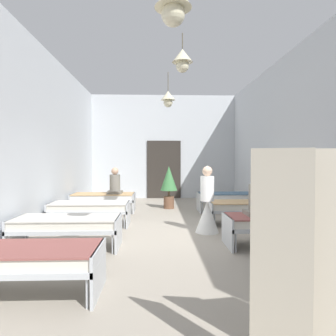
{
  "coord_description": "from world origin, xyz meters",
  "views": [
    {
      "loc": [
        -0.31,
        -6.48,
        1.62
      ],
      "look_at": [
        0.0,
        1.65,
        1.39
      ],
      "focal_mm": 32.39,
      "sensor_mm": 36.0,
      "label": 1
    }
  ],
  "objects_px": {
    "nurse_near_aisle": "(207,209)",
    "patient_seated_secondary": "(257,199)",
    "bed_right_row_1": "(277,223)",
    "bed_right_row_3": "(228,197)",
    "bed_left_row_1": "(67,224)",
    "potted_plant": "(169,182)",
    "bed_left_row_2": "(90,208)",
    "bed_left_row_0": "(20,259)",
    "bed_left_row_3": "(104,198)",
    "bed_right_row_2": "(247,207)",
    "patient_seated_primary": "(115,184)"
  },
  "relations": [
    {
      "from": "bed_left_row_3",
      "to": "potted_plant",
      "type": "distance_m",
      "value": 2.17
    },
    {
      "from": "patient_seated_primary",
      "to": "nurse_near_aisle",
      "type": "bearing_deg",
      "value": -48.18
    },
    {
      "from": "bed_left_row_0",
      "to": "bed_right_row_2",
      "type": "bearing_deg",
      "value": 44.48
    },
    {
      "from": "bed_right_row_1",
      "to": "bed_left_row_2",
      "type": "bearing_deg",
      "value": 153.85
    },
    {
      "from": "patient_seated_secondary",
      "to": "bed_right_row_2",
      "type": "bearing_deg",
      "value": 79.14
    },
    {
      "from": "bed_right_row_3",
      "to": "nurse_near_aisle",
      "type": "height_order",
      "value": "nurse_near_aisle"
    },
    {
      "from": "bed_left_row_0",
      "to": "bed_left_row_2",
      "type": "xyz_separation_m",
      "value": [
        0.0,
        3.8,
        0.0
      ]
    },
    {
      "from": "patient_seated_secondary",
      "to": "bed_left_row_0",
      "type": "bearing_deg",
      "value": -150.69
    },
    {
      "from": "bed_left_row_0",
      "to": "potted_plant",
      "type": "distance_m",
      "value": 6.66
    },
    {
      "from": "bed_left_row_0",
      "to": "nurse_near_aisle",
      "type": "height_order",
      "value": "nurse_near_aisle"
    },
    {
      "from": "potted_plant",
      "to": "bed_left_row_3",
      "type": "bearing_deg",
      "value": -162.9
    },
    {
      "from": "bed_right_row_1",
      "to": "nurse_near_aisle",
      "type": "height_order",
      "value": "nurse_near_aisle"
    },
    {
      "from": "bed_left_row_1",
      "to": "potted_plant",
      "type": "bearing_deg",
      "value": 65.33
    },
    {
      "from": "bed_left_row_2",
      "to": "bed_right_row_3",
      "type": "relative_size",
      "value": 1.0
    },
    {
      "from": "bed_right_row_2",
      "to": "patient_seated_primary",
      "type": "bearing_deg",
      "value": 151.74
    },
    {
      "from": "bed_right_row_2",
      "to": "nurse_near_aisle",
      "type": "height_order",
      "value": "nurse_near_aisle"
    },
    {
      "from": "bed_left_row_2",
      "to": "bed_right_row_3",
      "type": "distance_m",
      "value": 4.31
    },
    {
      "from": "bed_right_row_2",
      "to": "nurse_near_aisle",
      "type": "bearing_deg",
      "value": -144.9
    },
    {
      "from": "patient_seated_primary",
      "to": "bed_right_row_3",
      "type": "bearing_deg",
      "value": 0.13
    },
    {
      "from": "bed_right_row_1",
      "to": "bed_left_row_3",
      "type": "height_order",
      "value": "same"
    },
    {
      "from": "patient_seated_primary",
      "to": "bed_left_row_1",
      "type": "bearing_deg",
      "value": -95.27
    },
    {
      "from": "bed_left_row_0",
      "to": "bed_right_row_2",
      "type": "distance_m",
      "value": 5.42
    },
    {
      "from": "bed_left_row_1",
      "to": "patient_seated_secondary",
      "type": "height_order",
      "value": "patient_seated_secondary"
    },
    {
      "from": "bed_right_row_1",
      "to": "bed_left_row_3",
      "type": "relative_size",
      "value": 1.0
    },
    {
      "from": "bed_right_row_1",
      "to": "patient_seated_secondary",
      "type": "distance_m",
      "value": 0.56
    },
    {
      "from": "bed_left_row_2",
      "to": "bed_left_row_0",
      "type": "bearing_deg",
      "value": -90.0
    },
    {
      "from": "potted_plant",
      "to": "bed_right_row_2",
      "type": "bearing_deg",
      "value": -53.97
    },
    {
      "from": "bed_right_row_1",
      "to": "bed_right_row_3",
      "type": "xyz_separation_m",
      "value": [
        0.0,
        3.8,
        0.0
      ]
    },
    {
      "from": "bed_right_row_1",
      "to": "potted_plant",
      "type": "height_order",
      "value": "potted_plant"
    },
    {
      "from": "bed_left_row_1",
      "to": "potted_plant",
      "type": "xyz_separation_m",
      "value": [
        2.03,
        4.43,
        0.43
      ]
    },
    {
      "from": "bed_left_row_1",
      "to": "patient_seated_secondary",
      "type": "xyz_separation_m",
      "value": [
        3.52,
        0.08,
        0.43
      ]
    },
    {
      "from": "bed_left_row_3",
      "to": "nurse_near_aisle",
      "type": "xyz_separation_m",
      "value": [
        2.75,
        -2.69,
        0.09
      ]
    },
    {
      "from": "bed_left_row_2",
      "to": "patient_seated_secondary",
      "type": "distance_m",
      "value": 3.99
    },
    {
      "from": "nurse_near_aisle",
      "to": "patient_seated_primary",
      "type": "height_order",
      "value": "nurse_near_aisle"
    },
    {
      "from": "bed_left_row_2",
      "to": "bed_left_row_3",
      "type": "distance_m",
      "value": 1.9
    },
    {
      "from": "bed_left_row_0",
      "to": "potted_plant",
      "type": "bearing_deg",
      "value": 72.18
    },
    {
      "from": "bed_right_row_1",
      "to": "bed_right_row_3",
      "type": "distance_m",
      "value": 3.8
    },
    {
      "from": "bed_left_row_0",
      "to": "bed_right_row_3",
      "type": "xyz_separation_m",
      "value": [
        3.87,
        5.7,
        0.0
      ]
    },
    {
      "from": "patient_seated_secondary",
      "to": "bed_right_row_1",
      "type": "bearing_deg",
      "value": -12.27
    },
    {
      "from": "bed_left_row_3",
      "to": "patient_seated_secondary",
      "type": "distance_m",
      "value": 5.14
    },
    {
      "from": "bed_left_row_2",
      "to": "potted_plant",
      "type": "distance_m",
      "value": 3.27
    },
    {
      "from": "bed_right_row_1",
      "to": "bed_right_row_2",
      "type": "xyz_separation_m",
      "value": [
        0.0,
        1.9,
        0.0
      ]
    },
    {
      "from": "bed_right_row_3",
      "to": "bed_left_row_1",
      "type": "bearing_deg",
      "value": -135.52
    },
    {
      "from": "bed_left_row_2",
      "to": "patient_seated_primary",
      "type": "height_order",
      "value": "patient_seated_primary"
    },
    {
      "from": "bed_left_row_1",
      "to": "bed_right_row_2",
      "type": "relative_size",
      "value": 1.0
    },
    {
      "from": "nurse_near_aisle",
      "to": "patient_seated_secondary",
      "type": "distance_m",
      "value": 1.34
    },
    {
      "from": "potted_plant",
      "to": "bed_right_row_1",
      "type": "bearing_deg",
      "value": -67.46
    },
    {
      "from": "bed_left_row_0",
      "to": "bed_right_row_3",
      "type": "bearing_deg",
      "value": 55.83
    },
    {
      "from": "bed_left_row_3",
      "to": "patient_seated_primary",
      "type": "height_order",
      "value": "patient_seated_primary"
    },
    {
      "from": "bed_left_row_1",
      "to": "nurse_near_aisle",
      "type": "bearing_deg",
      "value": 22.02
    }
  ]
}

